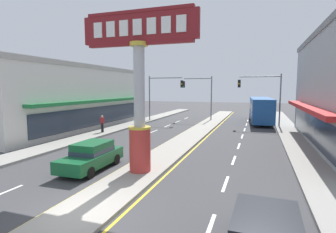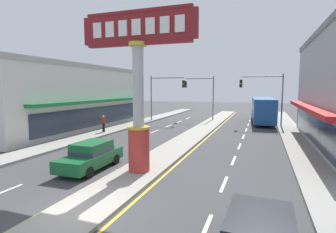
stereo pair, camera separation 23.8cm
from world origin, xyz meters
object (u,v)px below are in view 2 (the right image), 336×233
(storefront_left, at_px, (69,97))
(pedestrian_near_kerb, at_px, (104,123))
(traffic_light_right_side, at_px, (266,91))
(bus_near_right_lane, at_px, (263,109))
(traffic_light_left_side, at_px, (163,90))
(traffic_light_median_far, at_px, (203,91))
(sedan_far_right_lane, at_px, (91,155))
(district_sign, at_px, (138,89))

(storefront_left, height_order, pedestrian_near_kerb, storefront_left)
(traffic_light_right_side, bearing_deg, pedestrian_near_kerb, -145.41)
(bus_near_right_lane, bearing_deg, storefront_left, -149.76)
(traffic_light_left_side, bearing_deg, traffic_light_median_far, 38.38)
(traffic_light_right_side, xyz_separation_m, sedan_far_right_lane, (-9.32, -20.77, -3.46))
(traffic_light_right_side, bearing_deg, traffic_light_median_far, 155.33)
(storefront_left, bearing_deg, sedan_far_right_lane, -46.42)
(traffic_light_left_side, relative_size, traffic_light_median_far, 1.00)
(traffic_light_left_side, xyz_separation_m, traffic_light_right_side, (12.90, -0.22, 0.00))
(traffic_light_median_far, relative_size, pedestrian_near_kerb, 3.67)
(sedan_far_right_lane, bearing_deg, traffic_light_left_side, 99.69)
(traffic_light_right_side, relative_size, bus_near_right_lane, 0.55)
(storefront_left, xyz_separation_m, pedestrian_near_kerb, (6.00, -2.24, -2.39))
(storefront_left, relative_size, sedan_far_right_lane, 5.28)
(traffic_light_right_side, relative_size, sedan_far_right_lane, 1.43)
(bus_near_right_lane, height_order, pedestrian_near_kerb, bus_near_right_lane)
(traffic_light_left_side, bearing_deg, bus_near_right_lane, 16.44)
(district_sign, relative_size, bus_near_right_lane, 0.74)
(pedestrian_near_kerb, bearing_deg, traffic_light_right_side, 34.59)
(traffic_light_left_side, xyz_separation_m, bus_near_right_lane, (12.62, 3.72, -2.38))
(sedan_far_right_lane, distance_m, pedestrian_near_kerb, 11.85)
(traffic_light_right_side, bearing_deg, sedan_far_right_lane, -114.16)
(traffic_light_left_side, relative_size, sedan_far_right_lane, 1.43)
(district_sign, xyz_separation_m, pedestrian_near_kerb, (-8.78, 10.04, -3.34))
(traffic_light_median_far, xyz_separation_m, sedan_far_right_lane, (-0.97, -24.60, -3.41))
(district_sign, distance_m, traffic_light_right_side, 21.53)
(storefront_left, xyz_separation_m, traffic_light_right_side, (21.23, 8.26, 0.72))
(traffic_light_median_far, height_order, pedestrian_near_kerb, traffic_light_median_far)
(storefront_left, height_order, traffic_light_left_side, storefront_left)
(traffic_light_median_far, height_order, sedan_far_right_lane, traffic_light_median_far)
(traffic_light_median_far, height_order, bus_near_right_lane, traffic_light_median_far)
(traffic_light_left_side, xyz_separation_m, pedestrian_near_kerb, (-2.33, -10.73, -3.11))
(district_sign, relative_size, traffic_light_left_side, 1.34)
(pedestrian_near_kerb, bearing_deg, district_sign, -48.82)
(storefront_left, height_order, traffic_light_median_far, storefront_left)
(district_sign, height_order, pedestrian_near_kerb, district_sign)
(traffic_light_median_far, relative_size, bus_near_right_lane, 0.55)
(storefront_left, bearing_deg, traffic_light_median_far, 43.20)
(traffic_light_median_far, bearing_deg, storefront_left, -136.80)
(district_sign, relative_size, storefront_left, 0.36)
(traffic_light_left_side, height_order, pedestrian_near_kerb, traffic_light_left_side)
(traffic_light_right_side, xyz_separation_m, bus_near_right_lane, (-0.29, 3.95, -2.38))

